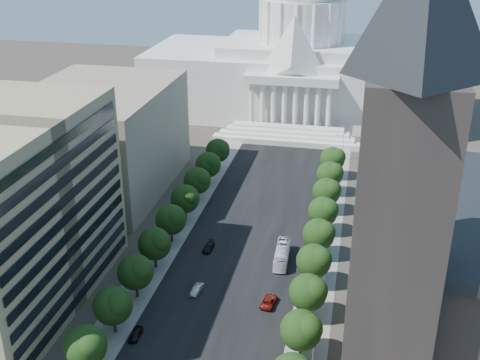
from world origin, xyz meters
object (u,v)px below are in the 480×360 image
Objects in this scene: car_red at (269,301)px; car_dark_b at (209,247)px; car_dark_a at (136,334)px; car_silver at (197,290)px; city_bus at (282,254)px.

car_red is 1.13× the size of car_dark_b.
car_dark_b is (5.44, 34.88, -0.04)m from car_dark_a.
car_silver is 23.07m from city_bus.
car_dark_b is (-2.05, 18.01, -0.01)m from car_silver.
car_red is at bearing -93.00° from city_bus.
car_dark_a is at bearing -96.70° from car_dark_b.
car_silver is 0.89× the size of car_dark_b.
car_dark_a is 1.00× the size of car_silver.
car_silver is at bearing -136.47° from city_bus.
car_silver is 18.12m from car_dark_b.
car_dark_a is 0.36× the size of city_bus.
car_red is at bearing 33.32° from car_dark_a.
car_red is 17.73m from city_bus.
car_red is 0.46× the size of city_bus.
city_bus reaches higher than car_dark_a.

